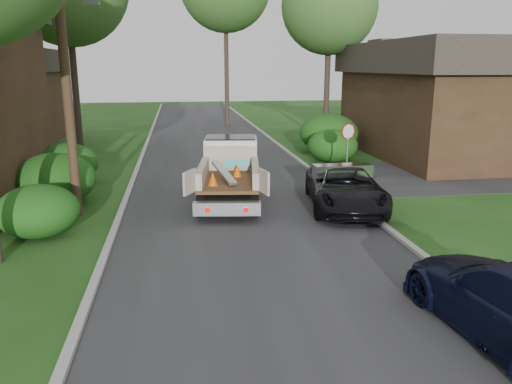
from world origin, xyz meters
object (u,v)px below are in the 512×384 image
object	(u,v)px
house_right	(455,98)
flatbed_truck	(230,166)
tree_right_far	(330,6)
black_pickup	(345,188)
utility_pole	(64,55)
stop_sign	(348,139)

from	to	relation	value
house_right	flatbed_truck	bearing A→B (deg)	-151.29
tree_right_far	black_pickup	world-z (taller)	tree_right_far
tree_right_far	black_pickup	xyz separation A→B (m)	(-3.90, -15.50, -7.75)
black_pickup	tree_right_far	bearing A→B (deg)	85.70
flatbed_truck	house_right	bearing A→B (deg)	36.56
utility_pole	house_right	bearing A→B (deg)	26.01
stop_sign	tree_right_far	world-z (taller)	tree_right_far
stop_sign	black_pickup	size ratio (longest dim) A/B	0.47
house_right	tree_right_far	world-z (taller)	tree_right_far
utility_pole	black_pickup	bearing A→B (deg)	-3.03
utility_pole	house_right	xyz separation A→B (m)	(18.48, 9.02, -2.01)
house_right	tree_right_far	size ratio (longest dim) A/B	1.13
flatbed_truck	tree_right_far	bearing A→B (deg)	67.69
flatbed_truck	black_pickup	world-z (taller)	flatbed_truck
utility_pole	black_pickup	size ratio (longest dim) A/B	1.91
tree_right_far	stop_sign	bearing A→B (deg)	-101.81
flatbed_truck	stop_sign	bearing A→B (deg)	30.27
house_right	tree_right_far	bearing A→B (deg)	132.51
utility_pole	black_pickup	xyz separation A→B (m)	(9.08, -0.48, -4.45)
stop_sign	black_pickup	bearing A→B (deg)	-109.57
stop_sign	house_right	size ratio (longest dim) A/B	0.19
utility_pole	stop_sign	bearing A→B (deg)	20.62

